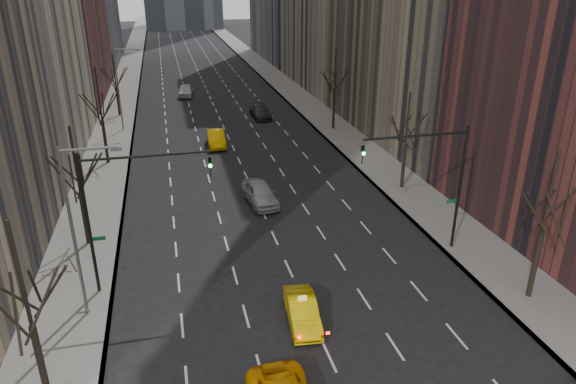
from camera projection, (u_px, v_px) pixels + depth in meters
sidewalk_left at (125, 87)px, 80.02m from camera, size 4.50×320.00×0.15m
sidewalk_right at (278, 80)px, 85.31m from camera, size 4.50×320.00×0.15m
tree_lw_a at (32, 328)px, 19.52m from camera, size 3.36×3.50×8.28m
tree_lw_b at (80, 192)px, 32.11m from camera, size 3.36×3.50×7.82m
tree_lw_c at (102, 122)px, 46.31m from camera, size 3.36×3.50×8.74m
tree_lw_d at (116, 88)px, 62.60m from camera, size 3.36×3.50×7.36m
tree_rw_a at (541, 235)px, 26.49m from camera, size 3.36×3.50×8.28m
tree_rw_b at (405, 145)px, 40.88m from camera, size 3.36×3.50×7.82m
tree_rw_c at (334, 94)px, 56.86m from camera, size 3.36×3.50×8.74m
traffic_mast_left at (119, 199)px, 26.68m from camera, size 6.69×0.39×8.00m
traffic_mast_right at (437, 171)px, 30.61m from camera, size 6.69×0.39×8.00m
streetlight_near at (78, 217)px, 24.46m from camera, size 2.83×0.22×9.00m
streetlight_far at (121, 81)px, 55.79m from camera, size 2.83×0.22×9.00m
taxi_sedan at (302, 311)px, 25.79m from camera, size 1.76×4.16×1.34m
silver_sedan_ahead at (260, 193)px, 39.29m from camera, size 2.53×5.14×1.69m
far_taxi at (216, 138)px, 52.59m from camera, size 1.88×4.91×1.60m
far_suv_grey at (260, 112)px, 63.02m from camera, size 2.29×5.22×1.49m
far_car_white at (186, 91)px, 73.98m from camera, size 2.64×5.27×1.72m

